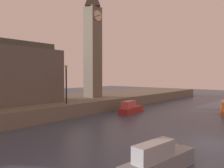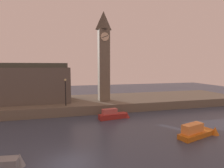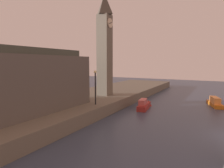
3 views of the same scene
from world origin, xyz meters
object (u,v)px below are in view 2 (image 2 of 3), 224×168
parliament_hall (17,83)px  boat_dinghy_red (115,115)px  clock_tower (104,55)px  streetlamp (65,89)px  boat_patrol_orange (200,132)px

parliament_hall → boat_dinghy_red: 18.12m
clock_tower → streetlamp: (-6.87, -2.80, -5.63)m
boat_dinghy_red → boat_patrol_orange: same height
parliament_hall → boat_dinghy_red: (15.25, -8.79, -4.32)m
streetlamp → boat_patrol_orange: (14.38, -13.17, -3.66)m
streetlamp → boat_patrol_orange: 19.84m
clock_tower → parliament_hall: size_ratio=0.92×
clock_tower → boat_patrol_orange: size_ratio=2.79×
streetlamp → clock_tower: bearing=22.2°
clock_tower → parliament_hall: clock_tower is taller
boat_dinghy_red → boat_patrol_orange: 11.68m
parliament_hall → streetlamp: size_ratio=4.04×
streetlamp → boat_dinghy_red: (7.10, -4.04, -3.63)m
parliament_hall → boat_dinghy_red: bearing=-29.9°
streetlamp → boat_dinghy_red: streetlamp is taller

